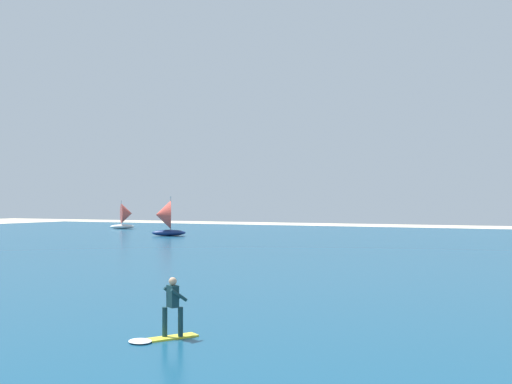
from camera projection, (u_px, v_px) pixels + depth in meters
The scene contains 4 objects.
ocean at pixel (448, 253), 45.48m from camera, with size 160.00×90.00×0.10m, color navy.
kitesurfer at pixel (166, 317), 16.72m from camera, with size 1.48×1.97×1.67m.
sailboat_mid_right at pixel (164, 218), 68.07m from camera, with size 3.96×3.73×4.41m.
sailboat_far_left at pixel (126, 216), 86.56m from camera, with size 3.56×3.56×4.03m.
Camera 1 is at (7.23, 3.05, 3.83)m, focal length 43.08 mm.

